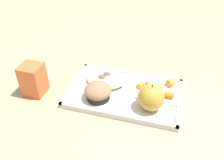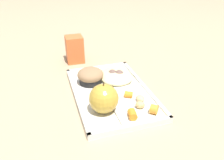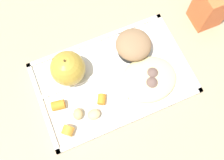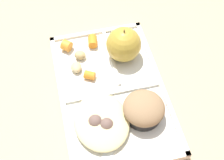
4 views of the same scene
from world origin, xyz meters
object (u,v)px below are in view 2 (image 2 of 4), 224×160
object	(u,v)px
lunch_tray	(111,93)
green_apple	(104,99)
milk_carton	(75,49)
bran_muffin	(90,76)
plastic_fork	(109,73)

from	to	relation	value
lunch_tray	green_apple	bearing A→B (deg)	151.59
green_apple	milk_carton	xyz separation A→B (m)	(0.41, 0.02, 0.00)
green_apple	bran_muffin	xyz separation A→B (m)	(0.18, 0.00, -0.02)
bran_muffin	plastic_fork	xyz separation A→B (m)	(0.05, -0.08, -0.03)
lunch_tray	plastic_fork	size ratio (longest dim) A/B	2.83
plastic_fork	milk_carton	bearing A→B (deg)	28.56
bran_muffin	milk_carton	world-z (taller)	milk_carton
lunch_tray	plastic_fork	bearing A→B (deg)	-12.81
green_apple	milk_carton	size ratio (longest dim) A/B	0.82
bran_muffin	milk_carton	size ratio (longest dim) A/B	0.81
bran_muffin	plastic_fork	world-z (taller)	bran_muffin
green_apple	plastic_fork	world-z (taller)	green_apple
bran_muffin	milk_carton	bearing A→B (deg)	4.16
plastic_fork	milk_carton	size ratio (longest dim) A/B	1.21
green_apple	bran_muffin	distance (m)	0.18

